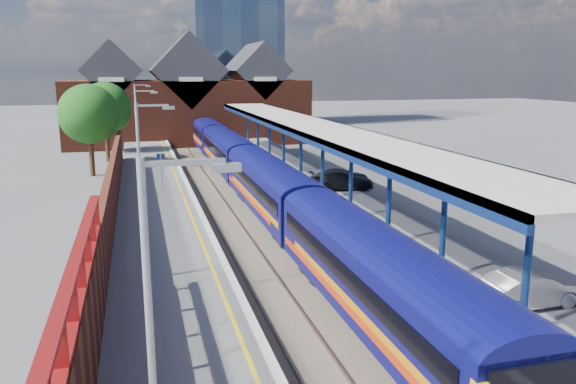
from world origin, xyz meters
name	(u,v)px	position (x,y,z in m)	size (l,w,h in m)	color
ground	(220,183)	(0.00, 30.00, 0.00)	(240.00, 240.00, 0.00)	#5B5B5E
ballast_bed	(242,210)	(0.00, 20.00, 0.03)	(6.00, 76.00, 0.06)	#473D33
rails	(242,209)	(0.00, 20.00, 0.12)	(4.51, 76.00, 0.14)	slate
left_platform	(158,208)	(-5.50, 20.00, 0.50)	(5.00, 76.00, 1.00)	#565659
right_platform	(327,198)	(6.00, 20.00, 0.50)	(6.00, 76.00, 1.00)	#565659
coping_left	(194,198)	(-3.15, 20.00, 1.02)	(0.30, 76.00, 0.05)	silver
coping_right	(287,193)	(3.15, 20.00, 1.02)	(0.30, 76.00, 0.05)	silver
yellow_line	(185,199)	(-3.75, 20.00, 1.01)	(0.14, 76.00, 0.01)	yellow
train	(246,164)	(1.49, 25.98, 2.12)	(2.87, 65.90, 3.45)	#0B0C52
canopy	(312,127)	(5.48, 21.95, 5.25)	(4.50, 52.00, 4.48)	navy
lamp_post_a	(160,352)	(-6.36, -8.00, 4.99)	(1.48, 0.18, 7.00)	#A5A8AA
lamp_post_b	(144,181)	(-6.36, 6.00, 4.99)	(1.48, 0.18, 7.00)	#A5A8AA
lamp_post_c	(140,136)	(-6.36, 22.00, 4.99)	(1.48, 0.18, 7.00)	#A5A8AA
lamp_post_d	(138,117)	(-6.36, 38.00, 4.99)	(1.48, 0.18, 7.00)	#A5A8AA
platform_sign	(161,165)	(-5.00, 24.00, 2.69)	(0.55, 0.08, 2.50)	#A5A8AA
brick_wall	(109,204)	(-8.10, 13.54, 2.45)	(0.35, 50.00, 3.86)	#592417
station_building	(187,100)	(0.00, 58.00, 5.45)	(30.00, 12.12, 13.78)	#592417
glass_tower	(233,2)	(10.00, 80.00, 20.20)	(14.20, 14.20, 40.30)	#4B5F80
tree_near	(90,116)	(-10.35, 35.91, 5.35)	(5.20, 5.20, 8.10)	#382314
tree_far	(107,109)	(-9.35, 43.91, 5.35)	(5.20, 5.20, 8.10)	#382314
parked_car_silver	(530,289)	(6.59, -0.29, 1.65)	(1.38, 3.96, 1.31)	#A1A1A5
parked_car_dark	(342,180)	(7.21, 20.28, 1.65)	(1.83, 4.51, 1.31)	black
parked_car_blue	(340,177)	(7.68, 21.83, 1.61)	(2.02, 4.38, 1.22)	navy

